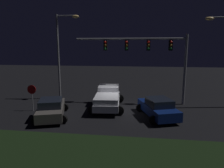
# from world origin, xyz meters

# --- Properties ---
(ground_plane) EXTENTS (80.00, 80.00, 0.00)m
(ground_plane) POSITION_xyz_m (0.00, 0.00, 0.00)
(ground_plane) COLOR black
(grass_median) EXTENTS (21.57, 4.75, 0.10)m
(grass_median) POSITION_xyz_m (0.00, -7.88, 0.05)
(grass_median) COLOR black
(grass_median) RESTS_ON ground_plane
(pickup_truck) EXTENTS (3.15, 5.54, 1.80)m
(pickup_truck) POSITION_xyz_m (-0.74, 0.57, 1.00)
(pickup_truck) COLOR silver
(pickup_truck) RESTS_ON ground_plane
(car_sedan) EXTENTS (3.31, 4.74, 1.51)m
(car_sedan) POSITION_xyz_m (-4.63, -2.63, 0.74)
(car_sedan) COLOR #514C47
(car_sedan) RESTS_ON ground_plane
(car_sedan_far) EXTENTS (3.33, 4.74, 1.51)m
(car_sedan_far) POSITION_xyz_m (3.46, -1.40, 0.74)
(car_sedan_far) COLOR navy
(car_sedan_far) RESTS_ON ground_plane
(traffic_signal_gantry) EXTENTS (10.32, 0.56, 6.50)m
(traffic_signal_gantry) POSITION_xyz_m (2.79, 2.51, 5.03)
(traffic_signal_gantry) COLOR slate
(traffic_signal_gantry) RESTS_ON ground_plane
(street_lamp_left) EXTENTS (2.38, 0.44, 8.51)m
(street_lamp_left) POSITION_xyz_m (-5.75, 3.15, 5.31)
(street_lamp_left) COLOR slate
(street_lamp_left) RESTS_ON ground_plane
(stop_sign) EXTENTS (0.76, 0.08, 2.23)m
(stop_sign) POSITION_xyz_m (-6.94, -1.16, 1.56)
(stop_sign) COLOR slate
(stop_sign) RESTS_ON ground_plane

